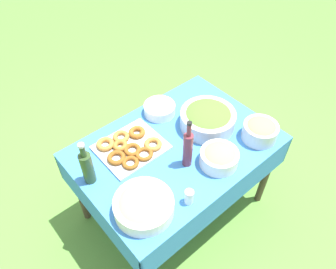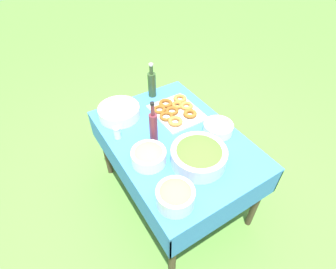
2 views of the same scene
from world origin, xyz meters
The scene contains 11 objects.
ground_plane centered at (0.00, 0.00, 0.00)m, with size 14.00×14.00×0.00m, color #568C38.
picnic_table centered at (0.00, 0.00, 0.62)m, with size 1.23×0.87×0.72m.
salad_bowl centered at (0.27, 0.00, 0.79)m, with size 0.36×0.36×0.13m.
pasta_bowl centered at (-0.43, -0.23, 0.78)m, with size 0.32×0.32×0.11m.
donut_platter centered at (-0.24, 0.16, 0.75)m, with size 0.39×0.35×0.05m.
plate_stack centered at (0.11, 0.30, 0.76)m, with size 0.21×0.21×0.07m.
olive_oil_bottle centered at (-0.54, 0.12, 0.84)m, with size 0.07×0.07×0.30m.
wine_bottle centered at (-0.04, -0.15, 0.86)m, with size 0.06×0.06×0.34m.
bread_bowl centered at (0.10, -0.27, 0.78)m, with size 0.23×0.23×0.11m.
fruit_bowl centered at (0.44, -0.29, 0.79)m, with size 0.22×0.22×0.13m.
salt_shaker centered at (-0.22, -0.35, 0.77)m, with size 0.05×0.05×0.09m.
Camera 1 is at (-0.92, -1.00, 2.25)m, focal length 35.00 mm.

